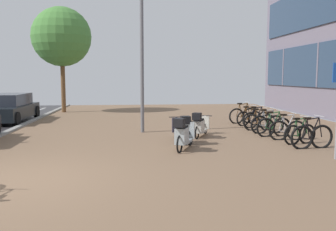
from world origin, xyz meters
The scene contains 16 objects.
ground centered at (1.43, 0.00, -0.02)m, with size 21.00×40.00×0.13m.
bicycle_rack_00 centered at (7.77, 2.66, 0.36)m, with size 1.42×0.48×1.03m.
bicycle_rack_01 centered at (7.75, 3.39, 0.33)m, with size 1.23×0.47×0.93m.
bicycle_rack_02 centered at (7.68, 4.13, 0.34)m, with size 1.32×0.48×0.97m.
bicycle_rack_03 centered at (7.49, 4.86, 0.35)m, with size 1.36×0.48×0.99m.
bicycle_rack_04 centered at (7.54, 5.59, 0.35)m, with size 1.40×0.48×1.01m.
bicycle_rack_05 centered at (7.51, 6.33, 0.34)m, with size 1.35×0.48×0.96m.
bicycle_rack_06 centered at (7.66, 7.06, 0.34)m, with size 1.33×0.48×0.98m.
bicycle_rack_07 centered at (7.56, 7.80, 0.33)m, with size 1.26×0.49×0.93m.
bicycle_rack_08 centered at (7.52, 8.53, 0.36)m, with size 1.41×0.48×1.03m.
scooter_near centered at (3.90, 2.85, 0.45)m, with size 0.91×1.59×1.01m.
scooter_mid centered at (4.02, 4.04, 0.43)m, with size 0.54×1.86×0.95m.
scooter_far centered at (4.81, 5.00, 0.42)m, with size 0.96×1.59×0.94m.
parked_car_far centered at (-3.53, 10.41, 0.64)m, with size 1.92×4.36×1.33m.
lamp_post centered at (2.79, 6.33, 3.05)m, with size 0.20×0.52×5.46m.
street_tree centered at (-1.73, 14.69, 4.51)m, with size 3.51×3.51×6.28m.
Camera 1 is at (2.40, -7.38, 2.16)m, focal length 37.99 mm.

